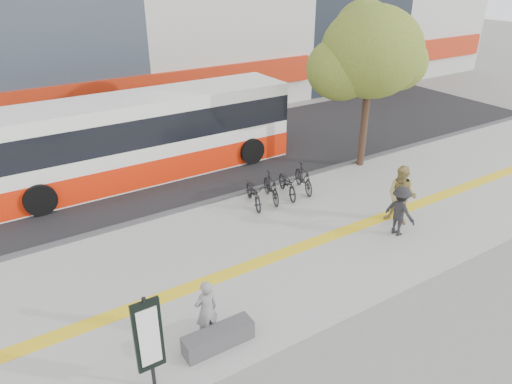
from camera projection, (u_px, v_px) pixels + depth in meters
ground at (284, 282)px, 12.62m from camera, size 120.00×120.00×0.00m
sidewalk at (254, 254)px, 13.74m from camera, size 40.00×7.00×0.08m
tactile_strip at (263, 261)px, 13.34m from camera, size 40.00×0.45×0.01m
street at (156, 168)px, 19.42m from camera, size 40.00×8.00×0.06m
curb at (200, 205)px, 16.38m from camera, size 40.00×0.25×0.14m
bench at (218, 338)px, 10.33m from camera, size 1.60×0.45×0.45m
signboard at (149, 337)px, 8.86m from camera, size 0.55×0.10×2.20m
street_tree at (369, 54)px, 17.74m from camera, size 4.40×3.80×6.31m
bus at (143, 139)px, 18.11m from camera, size 11.74×2.78×3.12m
bicycle_row at (279, 186)px, 16.67m from camera, size 3.12×1.83×1.01m
seated_woman at (206, 310)px, 10.34m from camera, size 0.55×0.36×1.51m
pedestrian_tan at (402, 195)px, 14.88m from camera, size 1.07×1.16×1.93m
pedestrian_dark at (400, 211)px, 14.33m from camera, size 0.70×1.08×1.58m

